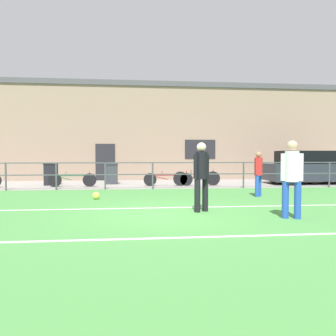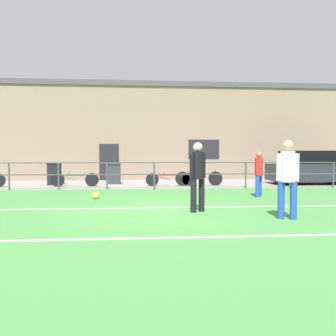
{
  "view_description": "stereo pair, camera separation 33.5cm",
  "coord_description": "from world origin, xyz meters",
  "px_view_note": "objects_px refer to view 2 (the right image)",
  "views": [
    {
      "loc": [
        -0.83,
        -8.1,
        1.44
      ],
      "look_at": [
        0.42,
        3.71,
        0.99
      ],
      "focal_mm": 35.45,
      "sensor_mm": 36.0,
      "label": 1
    },
    {
      "loc": [
        -0.5,
        -8.13,
        1.44
      ],
      "look_at": [
        0.42,
        3.71,
        0.99
      ],
      "focal_mm": 35.45,
      "sensor_mm": 36.0,
      "label": 2
    }
  ],
  "objects_px": {
    "player_winger": "(288,175)",
    "parked_car_red": "(312,168)",
    "bicycle_parked_1": "(170,179)",
    "trash_bin_1": "(54,174)",
    "bicycle_parked_2": "(75,180)",
    "bicycle_parked_4": "(199,178)",
    "player_striker": "(259,171)",
    "player_goalkeeper": "(198,173)",
    "soccer_ball_match": "(96,195)",
    "trash_bin_0": "(114,174)"
  },
  "relations": [
    {
      "from": "player_striker",
      "to": "bicycle_parked_4",
      "type": "height_order",
      "value": "player_striker"
    },
    {
      "from": "player_goalkeeper",
      "to": "bicycle_parked_1",
      "type": "xyz_separation_m",
      "value": [
        -0.11,
        7.01,
        -0.67
      ]
    },
    {
      "from": "trash_bin_1",
      "to": "bicycle_parked_1",
      "type": "bearing_deg",
      "value": -9.63
    },
    {
      "from": "soccer_ball_match",
      "to": "trash_bin_0",
      "type": "height_order",
      "value": "trash_bin_0"
    },
    {
      "from": "parked_car_red",
      "to": "player_goalkeeper",
      "type": "bearing_deg",
      "value": -132.95
    },
    {
      "from": "bicycle_parked_2",
      "to": "trash_bin_1",
      "type": "distance_m",
      "value": 1.5
    },
    {
      "from": "bicycle_parked_1",
      "to": "trash_bin_1",
      "type": "relative_size",
      "value": 2.15
    },
    {
      "from": "soccer_ball_match",
      "to": "bicycle_parked_1",
      "type": "relative_size",
      "value": 0.1
    },
    {
      "from": "player_goalkeeper",
      "to": "bicycle_parked_1",
      "type": "bearing_deg",
      "value": 61.86
    },
    {
      "from": "bicycle_parked_2",
      "to": "player_striker",
      "type": "bearing_deg",
      "value": -30.19
    },
    {
      "from": "player_striker",
      "to": "player_winger",
      "type": "relative_size",
      "value": 0.89
    },
    {
      "from": "player_striker",
      "to": "trash_bin_1",
      "type": "height_order",
      "value": "player_striker"
    },
    {
      "from": "player_striker",
      "to": "bicycle_parked_2",
      "type": "xyz_separation_m",
      "value": [
        -7.1,
        4.13,
        -0.55
      ]
    },
    {
      "from": "bicycle_parked_2",
      "to": "bicycle_parked_4",
      "type": "bearing_deg",
      "value": 0.0
    },
    {
      "from": "parked_car_red",
      "to": "bicycle_parked_2",
      "type": "height_order",
      "value": "parked_car_red"
    },
    {
      "from": "trash_bin_0",
      "to": "bicycle_parked_4",
      "type": "bearing_deg",
      "value": -17.82
    },
    {
      "from": "soccer_ball_match",
      "to": "trash_bin_0",
      "type": "xyz_separation_m",
      "value": [
        0.15,
        5.59,
        0.42
      ]
    },
    {
      "from": "trash_bin_0",
      "to": "trash_bin_1",
      "type": "bearing_deg",
      "value": -172.74
    },
    {
      "from": "player_striker",
      "to": "soccer_ball_match",
      "type": "relative_size",
      "value": 6.63
    },
    {
      "from": "player_goalkeeper",
      "to": "trash_bin_0",
      "type": "height_order",
      "value": "player_goalkeeper"
    },
    {
      "from": "trash_bin_0",
      "to": "trash_bin_1",
      "type": "xyz_separation_m",
      "value": [
        -2.83,
        -0.36,
        0.02
      ]
    },
    {
      "from": "parked_car_red",
      "to": "trash_bin_1",
      "type": "bearing_deg",
      "value": 178.18
    },
    {
      "from": "bicycle_parked_1",
      "to": "trash_bin_1",
      "type": "distance_m",
      "value": 5.6
    },
    {
      "from": "bicycle_parked_4",
      "to": "soccer_ball_match",
      "type": "bearing_deg",
      "value": -134.23
    },
    {
      "from": "parked_car_red",
      "to": "trash_bin_0",
      "type": "xyz_separation_m",
      "value": [
        -9.82,
        0.76,
        -0.26
      ]
    },
    {
      "from": "soccer_ball_match",
      "to": "bicycle_parked_4",
      "type": "relative_size",
      "value": 0.11
    },
    {
      "from": "player_striker",
      "to": "bicycle_parked_1",
      "type": "distance_m",
      "value": 4.99
    },
    {
      "from": "parked_car_red",
      "to": "bicycle_parked_4",
      "type": "relative_size",
      "value": 1.92
    },
    {
      "from": "trash_bin_0",
      "to": "player_goalkeeper",
      "type": "bearing_deg",
      "value": -71.42
    },
    {
      "from": "parked_car_red",
      "to": "bicycle_parked_2",
      "type": "relative_size",
      "value": 1.99
    },
    {
      "from": "bicycle_parked_4",
      "to": "player_winger",
      "type": "bearing_deg",
      "value": -85.67
    },
    {
      "from": "player_winger",
      "to": "parked_car_red",
      "type": "distance_m",
      "value": 10.09
    },
    {
      "from": "soccer_ball_match",
      "to": "parked_car_red",
      "type": "distance_m",
      "value": 11.1
    },
    {
      "from": "trash_bin_0",
      "to": "trash_bin_1",
      "type": "distance_m",
      "value": 2.85
    },
    {
      "from": "player_striker",
      "to": "bicycle_parked_4",
      "type": "distance_m",
      "value": 4.39
    },
    {
      "from": "bicycle_parked_2",
      "to": "bicycle_parked_4",
      "type": "xyz_separation_m",
      "value": [
        5.72,
        0.0,
        0.03
      ]
    },
    {
      "from": "player_goalkeeper",
      "to": "parked_car_red",
      "type": "relative_size",
      "value": 0.41
    },
    {
      "from": "player_goalkeeper",
      "to": "trash_bin_1",
      "type": "distance_m",
      "value": 9.75
    },
    {
      "from": "player_winger",
      "to": "parked_car_red",
      "type": "relative_size",
      "value": 0.42
    },
    {
      "from": "player_goalkeeper",
      "to": "bicycle_parked_2",
      "type": "bearing_deg",
      "value": 93.52
    },
    {
      "from": "player_winger",
      "to": "bicycle_parked_1",
      "type": "xyz_separation_m",
      "value": [
        -1.96,
        8.13,
        -0.67
      ]
    },
    {
      "from": "player_winger",
      "to": "bicycle_parked_2",
      "type": "xyz_separation_m",
      "value": [
        -6.33,
        8.13,
        -0.67
      ]
    },
    {
      "from": "player_winger",
      "to": "trash_bin_1",
      "type": "height_order",
      "value": "player_winger"
    },
    {
      "from": "parked_car_red",
      "to": "bicycle_parked_1",
      "type": "xyz_separation_m",
      "value": [
        -7.13,
        -0.53,
        -0.46
      ]
    },
    {
      "from": "soccer_ball_match",
      "to": "trash_bin_1",
      "type": "distance_m",
      "value": 5.9
    },
    {
      "from": "bicycle_parked_1",
      "to": "trash_bin_1",
      "type": "height_order",
      "value": "trash_bin_1"
    },
    {
      "from": "bicycle_parked_1",
      "to": "player_winger",
      "type": "bearing_deg",
      "value": -76.42
    },
    {
      "from": "player_goalkeeper",
      "to": "trash_bin_0",
      "type": "relative_size",
      "value": 1.72
    },
    {
      "from": "player_striker",
      "to": "trash_bin_1",
      "type": "xyz_separation_m",
      "value": [
        -8.25,
        5.07,
        -0.33
      ]
    },
    {
      "from": "parked_car_red",
      "to": "bicycle_parked_1",
      "type": "distance_m",
      "value": 7.17
    }
  ]
}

